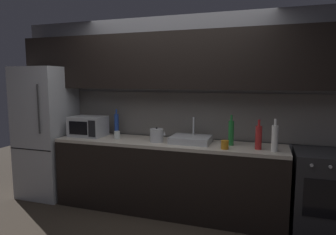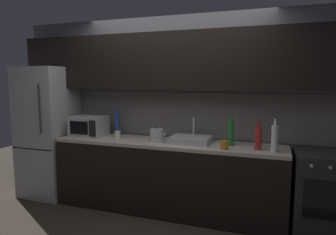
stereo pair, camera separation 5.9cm
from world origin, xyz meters
name	(u,v)px [view 1 (the left image)]	position (x,y,z in m)	size (l,w,h in m)	color
back_wall	(174,89)	(0.00, 1.20, 1.55)	(4.62, 0.44, 2.50)	slate
counter_run	(167,176)	(0.00, 0.90, 0.45)	(2.88, 0.60, 0.90)	black
refrigerator	(47,132)	(-1.82, 0.90, 0.92)	(0.68, 0.69, 1.84)	#ADAFB5
oven_range	(322,193)	(1.78, 0.90, 0.45)	(0.60, 0.62, 0.90)	#232326
microwave	(88,126)	(-1.14, 0.92, 1.04)	(0.46, 0.35, 0.27)	#A8AAAF
sink_basin	(191,139)	(0.30, 0.93, 0.94)	(0.48, 0.38, 0.30)	#ADAFB5
kettle	(157,135)	(-0.11, 0.85, 0.98)	(0.20, 0.16, 0.19)	#B7BABF
wine_bottle_blue	(117,124)	(-0.80, 1.09, 1.05)	(0.06, 0.06, 0.37)	#234299
wine_bottle_white	(275,138)	(1.27, 0.77, 1.05)	(0.07, 0.07, 0.35)	silver
wine_bottle_green	(231,133)	(0.79, 0.94, 1.05)	(0.07, 0.07, 0.36)	#1E6B2D
wine_bottle_red	(259,137)	(1.10, 0.82, 1.04)	(0.07, 0.07, 0.33)	#A82323
mug_amber	(225,145)	(0.75, 0.72, 0.95)	(0.08, 0.08, 0.10)	#B27019
mug_clear	(117,135)	(-0.68, 0.88, 0.95)	(0.08, 0.08, 0.10)	silver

